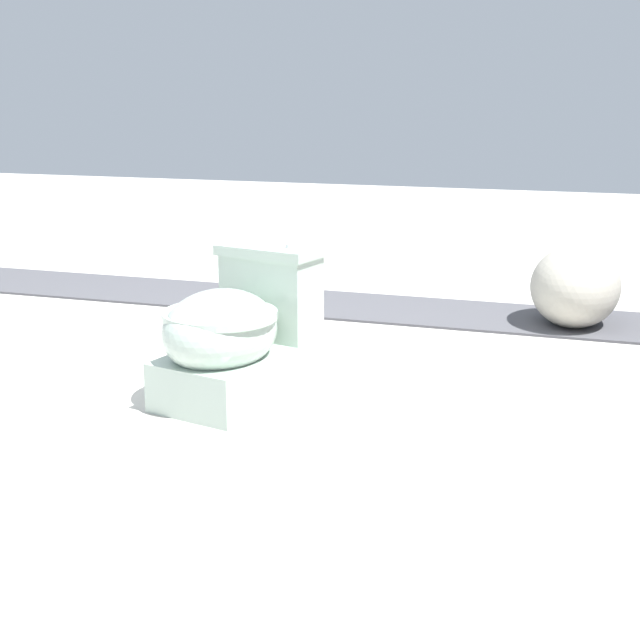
# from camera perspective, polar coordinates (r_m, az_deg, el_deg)

# --- Properties ---
(ground_plane) EXTENTS (14.00, 14.00, 0.00)m
(ground_plane) POSITION_cam_1_polar(r_m,az_deg,el_deg) (3.23, -6.44, -4.49)
(ground_plane) COLOR beige
(gravel_strip) EXTENTS (0.56, 8.00, 0.01)m
(gravel_strip) POSITION_cam_1_polar(r_m,az_deg,el_deg) (4.34, 7.02, 0.52)
(gravel_strip) COLOR #4C4C51
(gravel_strip) RESTS_ON ground
(toilet) EXTENTS (0.70, 0.50, 0.52)m
(toilet) POSITION_cam_1_polar(r_m,az_deg,el_deg) (3.10, -5.32, -1.01)
(toilet) COLOR #B2C6B7
(toilet) RESTS_ON ground
(boulder_near) EXTENTS (0.51, 0.40, 0.37)m
(boulder_near) POSITION_cam_1_polar(r_m,az_deg,el_deg) (4.19, 16.02, 2.08)
(boulder_near) COLOR #ADA899
(boulder_near) RESTS_ON ground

